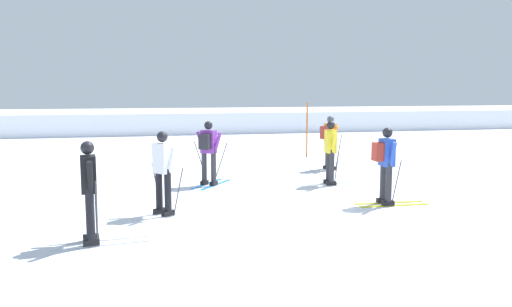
# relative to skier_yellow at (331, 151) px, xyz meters

# --- Properties ---
(ground_plane) EXTENTS (120.00, 120.00, 0.00)m
(ground_plane) POSITION_rel_skier_yellow_xyz_m (-2.31, -2.65, -0.92)
(ground_plane) COLOR silver
(far_snow_ridge) EXTENTS (80.00, 7.04, 1.21)m
(far_snow_ridge) POSITION_rel_skier_yellow_xyz_m (-2.31, 19.19, -0.31)
(far_snow_ridge) COLOR silver
(far_snow_ridge) RESTS_ON ground
(skier_yellow) EXTENTS (1.63, 1.00, 1.71)m
(skier_yellow) POSITION_rel_skier_yellow_xyz_m (0.00, 0.00, 0.00)
(skier_yellow) COLOR silver
(skier_yellow) RESTS_ON ground
(skier_purple) EXTENTS (1.24, 1.51, 1.71)m
(skier_purple) POSITION_rel_skier_yellow_xyz_m (-3.18, 0.61, 0.04)
(skier_purple) COLOR #237AC6
(skier_purple) RESTS_ON ground
(skier_black) EXTENTS (1.63, 1.00, 1.71)m
(skier_black) POSITION_rel_skier_yellow_xyz_m (-5.74, -4.04, 0.00)
(skier_black) COLOR silver
(skier_black) RESTS_ON ground
(skier_white) EXTENTS (1.51, 1.24, 1.71)m
(skier_white) POSITION_rel_skier_yellow_xyz_m (-4.48, -2.35, -0.00)
(skier_white) COLOR silver
(skier_white) RESTS_ON ground
(skier_blue) EXTENTS (1.61, 1.00, 1.71)m
(skier_blue) POSITION_rel_skier_yellow_xyz_m (0.31, -2.49, 0.04)
(skier_blue) COLOR gold
(skier_blue) RESTS_ON ground
(skier_orange) EXTENTS (1.64, 0.99, 1.71)m
(skier_orange) POSITION_rel_skier_yellow_xyz_m (0.89, 2.40, 0.04)
(skier_orange) COLOR silver
(skier_orange) RESTS_ON ground
(trail_marker_pole) EXTENTS (0.06, 0.06, 2.04)m
(trail_marker_pole) POSITION_rel_skier_yellow_xyz_m (1.16, 5.42, 0.11)
(trail_marker_pole) COLOR #C65614
(trail_marker_pole) RESTS_ON ground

